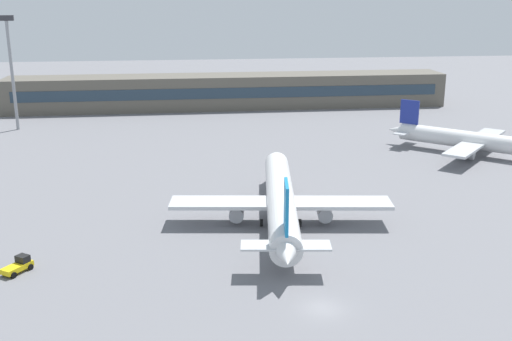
{
  "coord_description": "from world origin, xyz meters",
  "views": [
    {
      "loc": [
        -13.54,
        -54.18,
        30.61
      ],
      "look_at": [
        -1.75,
        40.0,
        3.0
      ],
      "focal_mm": 43.08,
      "sensor_mm": 36.0,
      "label": 1
    }
  ],
  "objects_px": {
    "airplane_mid": "(482,142)",
    "floodlight_tower_west": "(11,65)",
    "baggage_tug_yellow": "(19,265)",
    "airplane_near": "(280,198)"
  },
  "relations": [
    {
      "from": "airplane_mid",
      "to": "floodlight_tower_west",
      "type": "bearing_deg",
      "value": 158.99
    },
    {
      "from": "airplane_mid",
      "to": "airplane_near",
      "type": "bearing_deg",
      "value": -146.36
    },
    {
      "from": "airplane_mid",
      "to": "baggage_tug_yellow",
      "type": "height_order",
      "value": "airplane_mid"
    },
    {
      "from": "airplane_near",
      "to": "floodlight_tower_west",
      "type": "xyz_separation_m",
      "value": [
        -50.83,
        65.93,
        11.62
      ]
    },
    {
      "from": "airplane_near",
      "to": "airplane_mid",
      "type": "bearing_deg",
      "value": 33.64
    },
    {
      "from": "airplane_near",
      "to": "baggage_tug_yellow",
      "type": "height_order",
      "value": "airplane_near"
    },
    {
      "from": "airplane_near",
      "to": "airplane_mid",
      "type": "xyz_separation_m",
      "value": [
        44.23,
        29.43,
        -0.37
      ]
    },
    {
      "from": "airplane_mid",
      "to": "floodlight_tower_west",
      "type": "height_order",
      "value": "floodlight_tower_west"
    },
    {
      "from": "floodlight_tower_west",
      "to": "airplane_near",
      "type": "bearing_deg",
      "value": -52.37
    },
    {
      "from": "airplane_mid",
      "to": "baggage_tug_yellow",
      "type": "distance_m",
      "value": 87.19
    }
  ]
}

